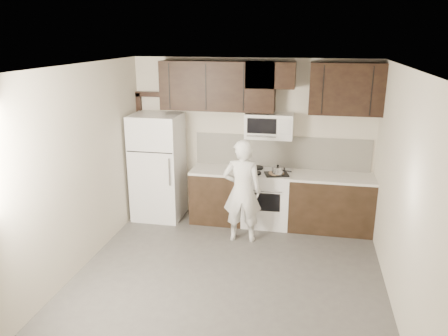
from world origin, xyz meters
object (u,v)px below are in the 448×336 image
(refrigerator, at_px, (158,167))
(stove, at_px, (266,198))
(person, at_px, (242,191))
(microwave, at_px, (269,126))

(refrigerator, bearing_deg, stove, 1.51)
(stove, bearing_deg, person, -114.03)
(microwave, bearing_deg, refrigerator, -174.85)
(stove, bearing_deg, refrigerator, -178.49)
(microwave, bearing_deg, person, -110.78)
(microwave, relative_size, person, 0.47)
(stove, distance_m, person, 0.81)
(refrigerator, relative_size, person, 1.12)
(stove, distance_m, refrigerator, 1.90)
(refrigerator, xyz_separation_m, person, (1.55, -0.63, -0.10))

